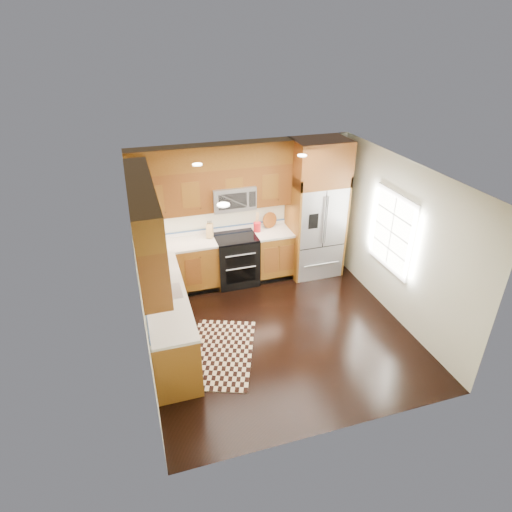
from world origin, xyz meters
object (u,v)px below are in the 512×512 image
object	(u,v)px
rug	(221,353)
range	(236,260)
knife_block	(210,230)
refrigerator	(316,209)
utensil_crock	(257,225)

from	to	relation	value
rug	range	bearing A→B (deg)	89.35
knife_block	range	bearing A→B (deg)	-17.93
refrigerator	knife_block	size ratio (longest dim) A/B	8.23
refrigerator	knife_block	xyz separation A→B (m)	(-1.99, 0.18, -0.24)
rug	utensil_crock	xyz separation A→B (m)	(1.20, 2.02, 1.06)
range	knife_block	xyz separation A→B (m)	(-0.44, 0.14, 0.60)
knife_block	utensil_crock	bearing A→B (deg)	-1.75
range	knife_block	world-z (taller)	knife_block
range	rug	world-z (taller)	range
utensil_crock	knife_block	bearing A→B (deg)	178.25
range	knife_block	bearing A→B (deg)	162.07
range	knife_block	size ratio (longest dim) A/B	2.99
refrigerator	utensil_crock	bearing A→B (deg)	172.10
refrigerator	rug	world-z (taller)	refrigerator
range	refrigerator	xyz separation A→B (m)	(1.55, -0.04, 0.83)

